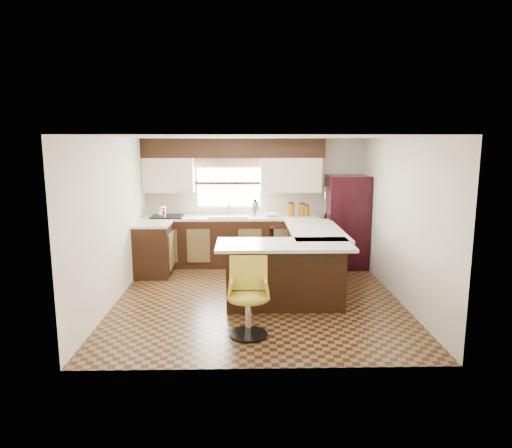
{
  "coord_description": "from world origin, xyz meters",
  "views": [
    {
      "loc": [
        -0.18,
        -6.61,
        2.33
      ],
      "look_at": [
        -0.02,
        0.45,
        1.06
      ],
      "focal_mm": 32.0,
      "sensor_mm": 36.0,
      "label": 1
    }
  ],
  "objects_px": {
    "peninsula_return": "(285,276)",
    "refrigerator": "(346,222)",
    "peninsula_long": "(311,258)",
    "bar_chair": "(248,298)"
  },
  "relations": [
    {
      "from": "peninsula_long",
      "to": "refrigerator",
      "type": "distance_m",
      "value": 1.45
    },
    {
      "from": "peninsula_long",
      "to": "bar_chair",
      "type": "xyz_separation_m",
      "value": [
        -1.05,
        -2.0,
        0.03
      ]
    },
    {
      "from": "peninsula_return",
      "to": "bar_chair",
      "type": "relative_size",
      "value": 1.73
    },
    {
      "from": "refrigerator",
      "to": "bar_chair",
      "type": "bearing_deg",
      "value": -120.77
    },
    {
      "from": "peninsula_return",
      "to": "refrigerator",
      "type": "bearing_deg",
      "value": 57.6
    },
    {
      "from": "refrigerator",
      "to": "bar_chair",
      "type": "distance_m",
      "value": 3.66
    },
    {
      "from": "peninsula_long",
      "to": "peninsula_return",
      "type": "bearing_deg",
      "value": -118.3
    },
    {
      "from": "peninsula_long",
      "to": "peninsula_return",
      "type": "relative_size",
      "value": 1.18
    },
    {
      "from": "peninsula_return",
      "to": "refrigerator",
      "type": "xyz_separation_m",
      "value": [
        1.34,
        2.1,
        0.41
      ]
    },
    {
      "from": "peninsula_long",
      "to": "refrigerator",
      "type": "bearing_deg",
      "value": 54.32
    }
  ]
}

